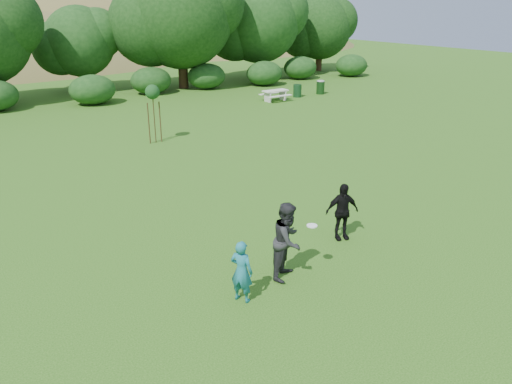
# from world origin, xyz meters

# --- Properties ---
(ground) EXTENTS (120.00, 120.00, 0.00)m
(ground) POSITION_xyz_m (0.00, 0.00, 0.00)
(ground) COLOR #19470C
(ground) RESTS_ON ground
(player_teal) EXTENTS (0.59, 0.67, 1.53)m
(player_teal) POSITION_xyz_m (-2.65, -0.30, 0.77)
(player_teal) COLOR #1A6877
(player_teal) RESTS_ON ground
(player_grey) EXTENTS (1.23, 1.16, 2.00)m
(player_grey) POSITION_xyz_m (-1.10, -0.02, 1.00)
(player_grey) COLOR #262628
(player_grey) RESTS_ON ground
(player_black) EXTENTS (1.09, 0.73, 1.72)m
(player_black) POSITION_xyz_m (1.53, 0.80, 0.86)
(player_black) COLOR black
(player_black) RESTS_ON ground
(trash_can_near) EXTENTS (0.60, 0.60, 0.90)m
(trash_can_near) POSITION_xyz_m (15.01, 19.68, 0.45)
(trash_can_near) COLOR #153A1C
(trash_can_near) RESTS_ON ground
(frisbee) EXTENTS (0.27, 0.27, 0.03)m
(frisbee) POSITION_xyz_m (-0.57, -0.30, 1.38)
(frisbee) COLOR white
(frisbee) RESTS_ON ground
(sapling) EXTENTS (0.70, 0.70, 2.85)m
(sapling) POSITION_xyz_m (1.37, 13.82, 2.42)
(sapling) COLOR #372815
(sapling) RESTS_ON ground
(picnic_table) EXTENTS (1.80, 1.48, 0.76)m
(picnic_table) POSITION_xyz_m (12.76, 19.32, 0.52)
(picnic_table) COLOR beige
(picnic_table) RESTS_ON ground
(trash_can_lidded) EXTENTS (0.60, 0.60, 1.05)m
(trash_can_lidded) POSITION_xyz_m (17.25, 19.70, 0.54)
(trash_can_lidded) COLOR black
(trash_can_lidded) RESTS_ON ground
(tree_row) EXTENTS (53.92, 10.38, 9.62)m
(tree_row) POSITION_xyz_m (3.23, 28.68, 4.87)
(tree_row) COLOR #3A2616
(tree_row) RESTS_ON ground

